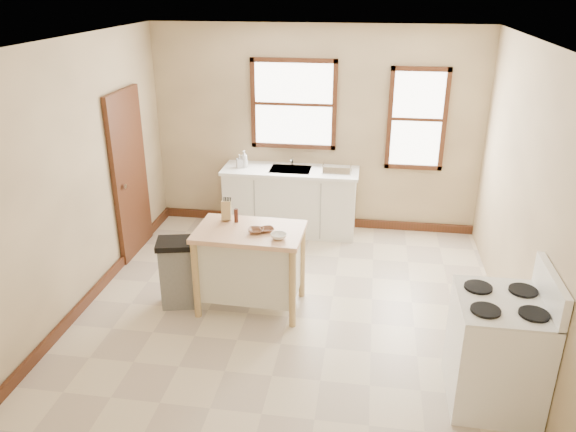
# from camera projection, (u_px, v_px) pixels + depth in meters

# --- Properties ---
(floor) EXTENTS (5.00, 5.00, 0.00)m
(floor) POSITION_uv_depth(u_px,v_px,m) (288.00, 317.00, 5.96)
(floor) COLOR #BFAC97
(floor) RESTS_ON ground
(ceiling) EXTENTS (5.00, 5.00, 0.00)m
(ceiling) POSITION_uv_depth(u_px,v_px,m) (288.00, 43.00, 4.87)
(ceiling) COLOR white
(ceiling) RESTS_ON ground
(wall_back) EXTENTS (4.50, 0.04, 2.80)m
(wall_back) POSITION_uv_depth(u_px,v_px,m) (315.00, 130.00, 7.69)
(wall_back) COLOR beige
(wall_back) RESTS_ON ground
(wall_left) EXTENTS (0.04, 5.00, 2.80)m
(wall_left) POSITION_uv_depth(u_px,v_px,m) (71.00, 182.00, 5.73)
(wall_left) COLOR beige
(wall_left) RESTS_ON ground
(wall_right) EXTENTS (0.04, 5.00, 2.80)m
(wall_right) POSITION_uv_depth(u_px,v_px,m) (532.00, 207.00, 5.11)
(wall_right) COLOR beige
(wall_right) RESTS_ON ground
(window_main) EXTENTS (1.17, 0.06, 1.22)m
(window_main) POSITION_uv_depth(u_px,v_px,m) (294.00, 104.00, 7.58)
(window_main) COLOR #412311
(window_main) RESTS_ON wall_back
(window_side) EXTENTS (0.77, 0.06, 1.37)m
(window_side) POSITION_uv_depth(u_px,v_px,m) (417.00, 119.00, 7.41)
(window_side) COLOR #412311
(window_side) RESTS_ON wall_back
(door_left) EXTENTS (0.06, 0.90, 2.10)m
(door_left) POSITION_uv_depth(u_px,v_px,m) (130.00, 174.00, 7.04)
(door_left) COLOR #412311
(door_left) RESTS_ON ground
(baseboard_back) EXTENTS (4.50, 0.04, 0.12)m
(baseboard_back) POSITION_uv_depth(u_px,v_px,m) (313.00, 220.00, 8.19)
(baseboard_back) COLOR #412311
(baseboard_back) RESTS_ON ground
(baseboard_left) EXTENTS (0.04, 5.00, 0.12)m
(baseboard_left) POSITION_uv_depth(u_px,v_px,m) (91.00, 296.00, 6.24)
(baseboard_left) COLOR #412311
(baseboard_left) RESTS_ON ground
(sink_counter) EXTENTS (1.86, 0.62, 0.92)m
(sink_counter) POSITION_uv_depth(u_px,v_px,m) (290.00, 201.00, 7.83)
(sink_counter) COLOR white
(sink_counter) RESTS_ON ground
(faucet) EXTENTS (0.03, 0.03, 0.22)m
(faucet) POSITION_uv_depth(u_px,v_px,m) (292.00, 158.00, 7.77)
(faucet) COLOR silver
(faucet) RESTS_ON sink_counter
(soap_bottle_a) EXTENTS (0.11, 0.11, 0.24)m
(soap_bottle_a) POSITION_uv_depth(u_px,v_px,m) (244.00, 159.00, 7.68)
(soap_bottle_a) COLOR #B2B2B2
(soap_bottle_a) RESTS_ON sink_counter
(soap_bottle_b) EXTENTS (0.11, 0.11, 0.18)m
(soap_bottle_b) POSITION_uv_depth(u_px,v_px,m) (240.00, 161.00, 7.69)
(soap_bottle_b) COLOR #B2B2B2
(soap_bottle_b) RESTS_ON sink_counter
(dish_rack) EXTENTS (0.43, 0.35, 0.10)m
(dish_rack) POSITION_uv_depth(u_px,v_px,m) (337.00, 169.00, 7.52)
(dish_rack) COLOR silver
(dish_rack) RESTS_ON sink_counter
(kitchen_island) EXTENTS (1.14, 0.74, 0.91)m
(kitchen_island) POSITION_uv_depth(u_px,v_px,m) (251.00, 269.00, 5.99)
(kitchen_island) COLOR #F3BD8F
(kitchen_island) RESTS_ON ground
(knife_block) EXTENTS (0.11, 0.11, 0.20)m
(knife_block) POSITION_uv_depth(u_px,v_px,m) (226.00, 211.00, 6.01)
(knife_block) COLOR tan
(knife_block) RESTS_ON kitchen_island
(pepper_grinder) EXTENTS (0.06, 0.06, 0.15)m
(pepper_grinder) POSITION_uv_depth(u_px,v_px,m) (236.00, 215.00, 5.97)
(pepper_grinder) COLOR #3E1A10
(pepper_grinder) RESTS_ON kitchen_island
(bowl_a) EXTENTS (0.16, 0.16, 0.04)m
(bowl_a) POSITION_uv_depth(u_px,v_px,m) (256.00, 231.00, 5.74)
(bowl_a) COLOR brown
(bowl_a) RESTS_ON kitchen_island
(bowl_b) EXTENTS (0.20, 0.20, 0.04)m
(bowl_b) POSITION_uv_depth(u_px,v_px,m) (267.00, 230.00, 5.77)
(bowl_b) COLOR brown
(bowl_b) RESTS_ON kitchen_island
(bowl_c) EXTENTS (0.17, 0.17, 0.05)m
(bowl_c) POSITION_uv_depth(u_px,v_px,m) (279.00, 236.00, 5.61)
(bowl_c) COLOR white
(bowl_c) RESTS_ON kitchen_island
(trash_bin) EXTENTS (0.46, 0.41, 0.77)m
(trash_bin) POSITION_uv_depth(u_px,v_px,m) (178.00, 273.00, 6.06)
(trash_bin) COLOR gray
(trash_bin) RESTS_ON ground
(gas_stove) EXTENTS (0.77, 0.78, 1.23)m
(gas_stove) POSITION_uv_depth(u_px,v_px,m) (498.00, 337.00, 4.58)
(gas_stove) COLOR white
(gas_stove) RESTS_ON ground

